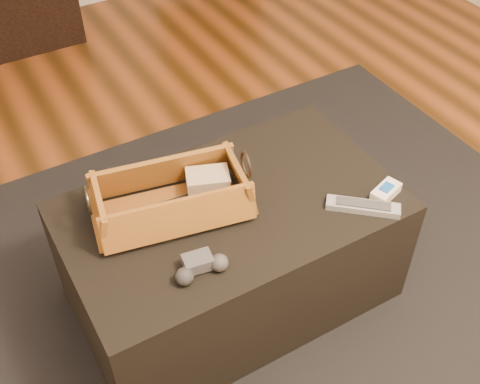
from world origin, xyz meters
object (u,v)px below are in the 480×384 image
ottoman (231,251)px  game_controller (200,267)px  tv_remote (166,211)px  silver_remote (363,206)px  cream_gadget (386,192)px  wicker_basket (171,199)px

ottoman → game_controller: (-0.19, -0.18, 0.23)m
tv_remote → ottoman: bearing=-9.3°
game_controller → silver_remote: 0.52m
game_controller → cream_gadget: bearing=-1.5°
ottoman → cream_gadget: bearing=-25.2°
tv_remote → game_controller: bearing=-86.8°
wicker_basket → silver_remote: 0.56m
cream_gadget → ottoman: bearing=154.8°
wicker_basket → cream_gadget: (0.58, -0.26, -0.04)m
ottoman → tv_remote: (-0.19, 0.05, 0.24)m
ottoman → wicker_basket: size_ratio=2.03×
wicker_basket → cream_gadget: size_ratio=4.44×
game_controller → silver_remote: game_controller is taller
wicker_basket → cream_gadget: wicker_basket is taller
ottoman → silver_remote: (0.33, -0.21, 0.22)m
tv_remote → wicker_basket: size_ratio=0.49×
silver_remote → cream_gadget: (0.09, 0.01, 0.01)m
tv_remote → cream_gadget: 0.66m
game_controller → tv_remote: bearing=88.3°
ottoman → silver_remote: size_ratio=5.13×
game_controller → wicker_basket: bearing=82.3°
ottoman → silver_remote: 0.45m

